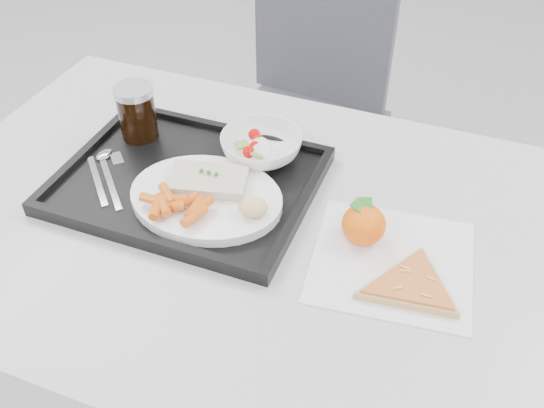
# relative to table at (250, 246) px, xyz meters

# --- Properties ---
(table) EXTENTS (1.20, 0.80, 0.75)m
(table) POSITION_rel_table_xyz_m (0.00, 0.00, 0.00)
(table) COLOR silver
(table) RESTS_ON ground
(chair) EXTENTS (0.46, 0.46, 0.93)m
(chair) POSITION_rel_table_xyz_m (-0.14, 0.76, -0.15)
(chair) COLOR #3D3E45
(chair) RESTS_ON ground
(tray) EXTENTS (0.45, 0.35, 0.03)m
(tray) POSITION_rel_table_xyz_m (-0.14, 0.04, 0.08)
(tray) COLOR black
(tray) RESTS_ON table
(dinner_plate) EXTENTS (0.27, 0.27, 0.02)m
(dinner_plate) POSITION_rel_table_xyz_m (-0.08, -0.00, 0.09)
(dinner_plate) COLOR white
(dinner_plate) RESTS_ON tray
(fish_fillet) EXTENTS (0.15, 0.11, 0.03)m
(fish_fillet) POSITION_rel_table_xyz_m (-0.09, 0.02, 0.11)
(fish_fillet) COLOR beige
(fish_fillet) RESTS_ON dinner_plate
(bread_roll) EXTENTS (0.05, 0.05, 0.03)m
(bread_roll) POSITION_rel_table_xyz_m (0.02, -0.02, 0.12)
(bread_roll) COLOR beige
(bread_roll) RESTS_ON dinner_plate
(salad_bowl) EXTENTS (0.15, 0.15, 0.05)m
(salad_bowl) POSITION_rel_table_xyz_m (-0.04, 0.15, 0.11)
(salad_bowl) COLOR white
(salad_bowl) RESTS_ON tray
(cola_glass) EXTENTS (0.08, 0.08, 0.11)m
(cola_glass) POSITION_rel_table_xyz_m (-0.29, 0.13, 0.14)
(cola_glass) COLOR black
(cola_glass) RESTS_ON tray
(cutlery) EXTENTS (0.14, 0.15, 0.01)m
(cutlery) POSITION_rel_table_xyz_m (-0.29, 0.01, 0.08)
(cutlery) COLOR silver
(cutlery) RESTS_ON tray
(napkin) EXTENTS (0.28, 0.27, 0.00)m
(napkin) POSITION_rel_table_xyz_m (0.25, -0.01, 0.07)
(napkin) COLOR silver
(napkin) RESTS_ON table
(tangerine) EXTENTS (0.08, 0.08, 0.07)m
(tangerine) POSITION_rel_table_xyz_m (0.19, 0.02, 0.10)
(tangerine) COLOR orange
(tangerine) RESTS_ON napkin
(pizza_slice) EXTENTS (0.26, 0.26, 0.02)m
(pizza_slice) POSITION_rel_table_xyz_m (0.29, -0.06, 0.08)
(pizza_slice) COLOR tan
(pizza_slice) RESTS_ON napkin
(carrot_pile) EXTENTS (0.12, 0.09, 0.02)m
(carrot_pile) POSITION_rel_table_xyz_m (-0.11, -0.06, 0.11)
(carrot_pile) COLOR #D45913
(carrot_pile) RESTS_ON dinner_plate
(salad_contents) EXTENTS (0.09, 0.08, 0.03)m
(salad_contents) POSITION_rel_table_xyz_m (-0.03, 0.13, 0.12)
(salad_contents) COLOR #C70503
(salad_contents) RESTS_ON salad_bowl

